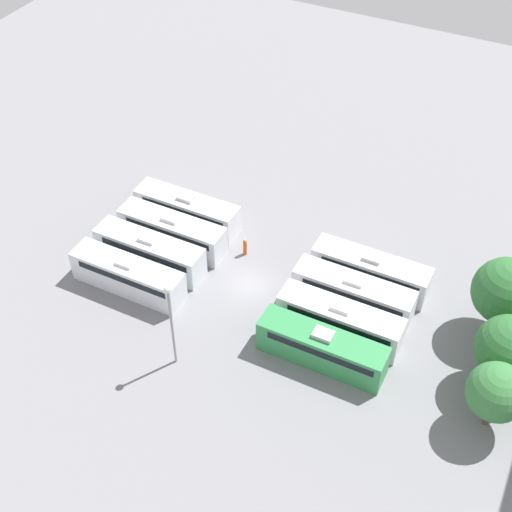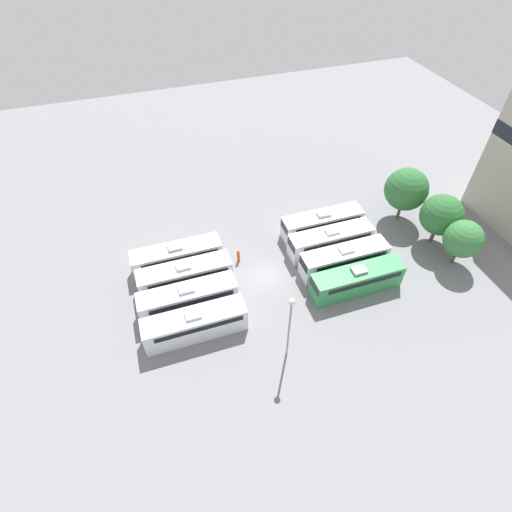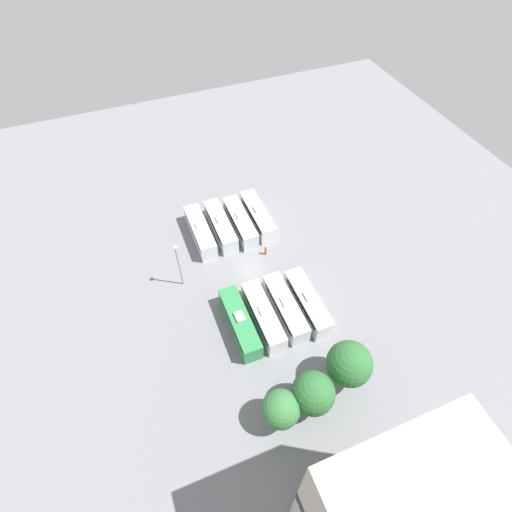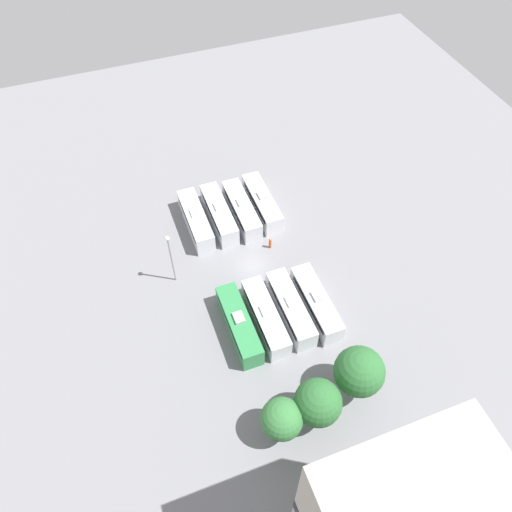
% 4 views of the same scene
% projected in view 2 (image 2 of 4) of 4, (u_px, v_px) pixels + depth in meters
% --- Properties ---
extents(ground_plane, '(114.13, 114.13, 0.00)m').
position_uv_depth(ground_plane, '(266.00, 277.00, 47.14)').
color(ground_plane, gray).
extents(bus_0, '(2.63, 10.56, 3.38)m').
position_uv_depth(bus_0, '(177.00, 256.00, 47.18)').
color(bus_0, silver).
rests_on(bus_0, ground_plane).
extents(bus_1, '(2.63, 10.56, 3.38)m').
position_uv_depth(bus_1, '(185.00, 275.00, 45.07)').
color(bus_1, silver).
rests_on(bus_1, ground_plane).
extents(bus_2, '(2.63, 10.56, 3.38)m').
position_uv_depth(bus_2, '(188.00, 298.00, 42.77)').
color(bus_2, silver).
rests_on(bus_2, ground_plane).
extents(bus_3, '(2.63, 10.56, 3.38)m').
position_uv_depth(bus_3, '(195.00, 324.00, 40.44)').
color(bus_3, silver).
rests_on(bus_3, ground_plane).
extents(bus_4, '(2.63, 10.56, 3.38)m').
position_uv_depth(bus_4, '(322.00, 223.00, 51.42)').
color(bus_4, silver).
rests_on(bus_4, ground_plane).
extents(bus_5, '(2.63, 10.56, 3.38)m').
position_uv_depth(bus_5, '(331.00, 240.00, 49.15)').
color(bus_5, silver).
rests_on(bus_5, ground_plane).
extents(bus_6, '(2.63, 10.56, 3.38)m').
position_uv_depth(bus_6, '(344.00, 258.00, 46.92)').
color(bus_6, white).
rests_on(bus_6, ground_plane).
extents(bus_7, '(2.63, 10.56, 3.38)m').
position_uv_depth(bus_7, '(357.00, 279.00, 44.64)').
color(bus_7, '#338C4C').
rests_on(bus_7, ground_plane).
extents(worker_person, '(0.36, 0.36, 1.82)m').
position_uv_depth(worker_person, '(238.00, 256.00, 48.35)').
color(worker_person, '#CC4C19').
rests_on(worker_person, ground_plane).
extents(light_pole, '(0.60, 0.60, 8.67)m').
position_uv_depth(light_pole, '(290.00, 319.00, 35.79)').
color(light_pole, gray).
rests_on(light_pole, ground_plane).
extents(tree_0, '(5.54, 5.54, 7.49)m').
position_uv_depth(tree_0, '(406.00, 189.00, 51.44)').
color(tree_0, brown).
rests_on(tree_0, ground_plane).
extents(tree_1, '(5.08, 5.08, 6.89)m').
position_uv_depth(tree_1, '(441.00, 215.00, 48.37)').
color(tree_1, brown).
rests_on(tree_1, ground_plane).
extents(tree_2, '(4.45, 4.45, 6.13)m').
position_uv_depth(tree_2, '(463.00, 239.00, 46.02)').
color(tree_2, brown).
rests_on(tree_2, ground_plane).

